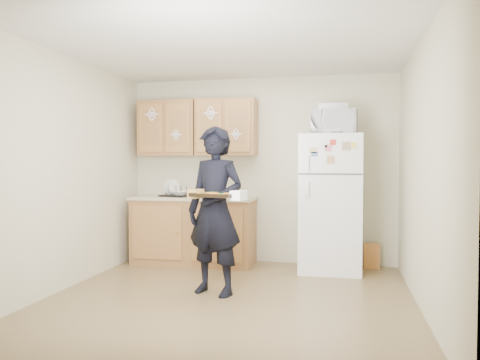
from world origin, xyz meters
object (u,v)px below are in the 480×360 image
baking_tray (217,196)px  microwave (334,122)px  person (215,210)px  dish_rack (176,191)px  refrigerator (331,203)px

baking_tray → microwave: (1.08, 1.54, 0.82)m
person → microwave: 1.98m
microwave → dish_rack: size_ratio=1.42×
person → refrigerator: bearing=67.2°
refrigerator → baking_tray: refrigerator is taller
refrigerator → dish_rack: refrigerator is taller
refrigerator → microwave: microwave is taller
microwave → baking_tray: bearing=-120.8°
refrigerator → person: 1.73m
refrigerator → person: (-1.13, -1.31, 0.01)m
refrigerator → dish_rack: bearing=178.9°
baking_tray → refrigerator: bearing=75.0°
dish_rack → microwave: bearing=-2.5°
person → baking_tray: bearing=-53.9°
refrigerator → microwave: (0.04, -0.05, 1.00)m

